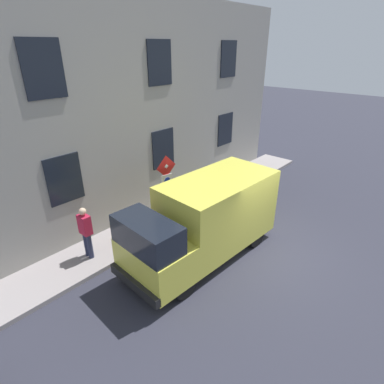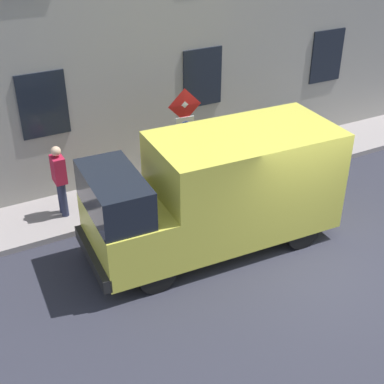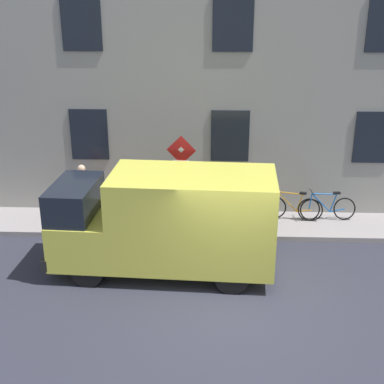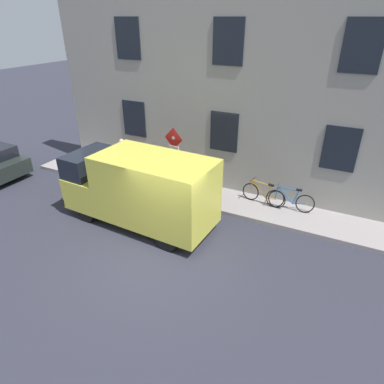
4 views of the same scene
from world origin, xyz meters
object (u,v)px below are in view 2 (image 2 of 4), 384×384
(delivery_van, at_px, (218,190))
(bicycle_orange, at_px, (269,141))
(litter_bin, at_px, (235,164))
(bicycle_blue, at_px, (296,134))
(pedestrian, at_px, (60,178))
(sign_post_stacked, at_px, (185,135))

(delivery_van, bearing_deg, bicycle_orange, -136.62)
(bicycle_orange, height_order, litter_bin, litter_bin)
(bicycle_blue, relative_size, pedestrian, 1.00)
(bicycle_blue, xyz_separation_m, bicycle_orange, (0.00, 0.97, 0.00))
(sign_post_stacked, height_order, delivery_van, sign_post_stacked)
(delivery_van, height_order, bicycle_blue, delivery_van)
(bicycle_orange, height_order, pedestrian, pedestrian)
(bicycle_blue, distance_m, pedestrian, 7.05)
(delivery_van, bearing_deg, sign_post_stacked, -93.73)
(bicycle_blue, xyz_separation_m, litter_bin, (-0.86, 2.65, 0.08))
(litter_bin, bearing_deg, pedestrian, 83.89)
(litter_bin, bearing_deg, sign_post_stacked, 95.64)
(bicycle_orange, bearing_deg, sign_post_stacked, 26.12)
(bicycle_orange, bearing_deg, bicycle_blue, -171.56)
(sign_post_stacked, xyz_separation_m, bicycle_blue, (1.01, -4.16, -1.27))
(delivery_van, xyz_separation_m, bicycle_orange, (2.92, -3.41, -0.82))
(sign_post_stacked, relative_size, bicycle_orange, 1.54)
(bicycle_blue, distance_m, litter_bin, 2.79)
(pedestrian, bearing_deg, litter_bin, 173.57)
(delivery_van, xyz_separation_m, litter_bin, (2.05, -1.73, -0.74))
(bicycle_orange, distance_m, pedestrian, 6.08)
(litter_bin, bearing_deg, delivery_van, 139.89)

